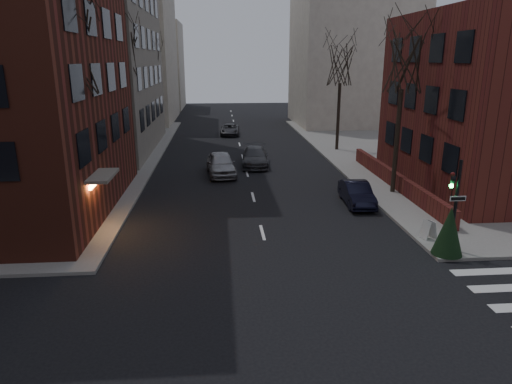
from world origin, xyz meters
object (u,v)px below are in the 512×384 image
tree_right_a (404,61)px  streetlamp_far (161,97)px  tree_left_a (71,52)px  car_lane_gray (255,157)px  car_lane_far (230,130)px  sandwich_board (429,229)px  evergreen_shrub (449,231)px  tree_left_b (122,48)px  car_lane_silver (221,164)px  traffic_signal (453,211)px  tree_right_b (341,66)px  tree_left_c (150,60)px  streetlamp_near (125,121)px  parked_sedan (357,194)px

tree_right_a → streetlamp_far: size_ratio=1.55×
tree_left_a → car_lane_gray: tree_left_a is taller
car_lane_far → sandwich_board: bearing=-72.0°
evergreen_shrub → tree_left_b: bearing=133.1°
tree_left_a → car_lane_silver: (6.88, 9.76, -7.65)m
traffic_signal → sandwich_board: bearing=106.1°
streetlamp_far → tree_right_b: bearing=-30.5°
tree_left_c → streetlamp_near: 18.40m
traffic_signal → tree_right_a: tree_right_a is taller
tree_left_c → tree_right_b: size_ratio=1.06×
streetlamp_near → parked_sedan: bearing=-23.0°
tree_right_b → streetlamp_far: tree_right_b is taller
streetlamp_near → evergreen_shrub: 20.99m
tree_left_a → tree_right_a: size_ratio=1.06×
tree_left_a → tree_left_b: bearing=90.0°
tree_left_b → tree_left_c: (0.00, 14.00, -0.88)m
tree_left_a → car_lane_silver: bearing=54.8°
tree_left_c → car_lane_gray: (9.60, -13.47, -7.31)m
car_lane_silver → tree_left_a: bearing=-130.3°
car_lane_far → tree_left_b: bearing=-113.5°
tree_left_b → streetlamp_far: 16.68m
tree_left_b → car_lane_far: tree_left_b is taller
parked_sedan → car_lane_gray: bearing=118.1°
car_lane_silver → evergreen_shrub: size_ratio=2.28×
car_lane_far → sandwich_board: car_lane_far is taller
car_lane_gray → evergreen_shrub: (6.78, -18.03, 0.49)m
tree_left_b → parked_sedan: 19.58m
tree_left_b → parked_sedan: bearing=-34.2°
tree_left_b → car_lane_gray: tree_left_b is taller
tree_left_b → streetlamp_near: size_ratio=1.72×
tree_left_b → tree_left_c: size_ratio=1.11×
parked_sedan → streetlamp_far: bearing=120.8°
tree_left_b → tree_left_c: bearing=90.0°
tree_right_a → car_lane_silver: tree_right_a is taller
car_lane_far → car_lane_gray: bearing=-80.8°
tree_left_c → evergreen_shrub: bearing=-62.5°
tree_right_b → streetlamp_far: 20.01m
tree_right_a → car_lane_silver: (-10.72, 5.76, -7.21)m
streetlamp_far → evergreen_shrub: (15.78, -33.50, -3.03)m
evergreen_shrub → car_lane_gray: bearing=110.6°
car_lane_silver → sandwich_board: (9.49, -13.49, -0.24)m
tree_left_b → sandwich_board: size_ratio=12.33×
traffic_signal → evergreen_shrub: traffic_signal is taller
sandwich_board → evergreen_shrub: evergreen_shrub is taller
tree_left_a → streetlamp_far: size_ratio=1.63×
tree_left_b → tree_right_b: 18.64m
streetlamp_far → streetlamp_near: bearing=-90.0°
tree_right_a → parked_sedan: bearing=-145.8°
tree_left_a → streetlamp_near: 9.07m
streetlamp_far → car_lane_gray: size_ratio=1.26×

